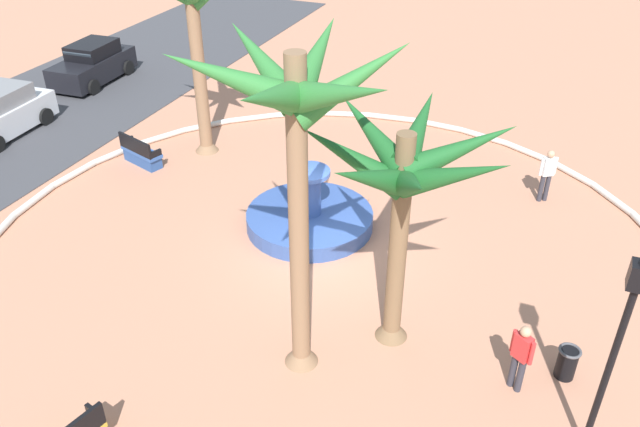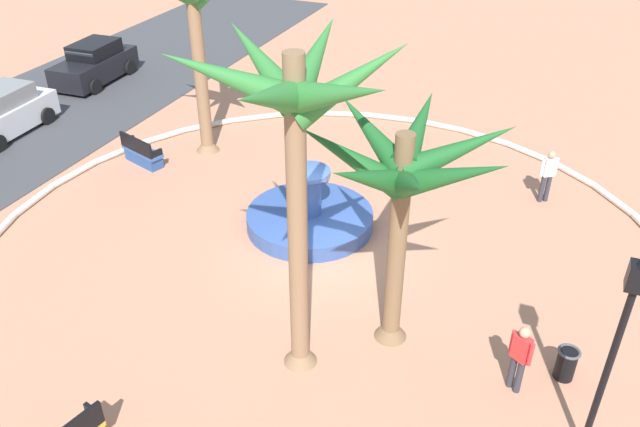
% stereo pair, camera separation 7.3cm
% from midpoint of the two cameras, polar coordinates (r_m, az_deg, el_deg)
% --- Properties ---
extents(ground_plane, '(80.00, 80.00, 0.00)m').
position_cam_midpoint_polar(ground_plane, '(16.85, 0.30, -3.60)').
color(ground_plane, tan).
extents(plaza_curb, '(18.26, 18.26, 0.20)m').
position_cam_midpoint_polar(plaza_curb, '(16.79, 0.30, -3.32)').
color(plaza_curb, silver).
rests_on(plaza_curb, ground).
extents(fountain, '(3.53, 3.53, 1.78)m').
position_cam_midpoint_polar(fountain, '(17.79, -1.04, -0.38)').
color(fountain, '#38569E').
rests_on(fountain, ground).
extents(palm_tree_near_fountain, '(4.53, 4.52, 6.37)m').
position_cam_midpoint_polar(palm_tree_near_fountain, '(20.67, -11.45, 18.10)').
color(palm_tree_near_fountain, '#8E6B4C').
rests_on(palm_tree_near_fountain, ground).
extents(palm_tree_by_curb, '(4.39, 4.14, 6.94)m').
position_cam_midpoint_polar(palm_tree_by_curb, '(10.76, -2.33, 8.09)').
color(palm_tree_by_curb, '#8E6B4C').
rests_on(palm_tree_by_curb, ground).
extents(palm_tree_mid_plaza, '(4.37, 4.24, 5.18)m').
position_cam_midpoint_polar(palm_tree_mid_plaza, '(12.15, 7.30, 3.29)').
color(palm_tree_mid_plaza, brown).
rests_on(palm_tree_mid_plaza, ground).
extents(bench_east, '(0.98, 1.68, 1.00)m').
position_cam_midpoint_polar(bench_east, '(21.82, -15.73, 5.08)').
color(bench_east, '#335BA8').
rests_on(bench_east, ground).
extents(lamppost, '(0.32, 0.32, 4.32)m').
position_cam_midpoint_polar(lamppost, '(11.60, 24.77, -10.64)').
color(lamppost, black).
rests_on(lamppost, ground).
extents(trash_bin, '(0.46, 0.46, 0.73)m').
position_cam_midpoint_polar(trash_bin, '(14.22, 21.02, -12.26)').
color(trash_bin, black).
rests_on(trash_bin, ground).
extents(person_cyclist_helmet, '(0.35, 0.46, 1.61)m').
position_cam_midpoint_polar(person_cyclist_helmet, '(13.31, 17.31, -11.93)').
color(person_cyclist_helmet, '#33333D').
rests_on(person_cyclist_helmet, ground).
extents(person_cyclist_photo, '(0.36, 0.46, 1.65)m').
position_cam_midpoint_polar(person_cyclist_photo, '(19.81, 19.49, 3.42)').
color(person_cyclist_photo, '#33333D').
rests_on(person_cyclist_photo, ground).
extents(parked_car_second, '(4.08, 2.07, 1.67)m').
position_cam_midpoint_polar(parked_car_second, '(25.57, -26.73, 7.90)').
color(parked_car_second, silver).
rests_on(parked_car_second, ground).
extents(parked_car_third, '(4.08, 2.07, 1.67)m').
position_cam_midpoint_polar(parked_car_third, '(29.49, -19.67, 12.42)').
color(parked_car_third, black).
rests_on(parked_car_third, ground).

